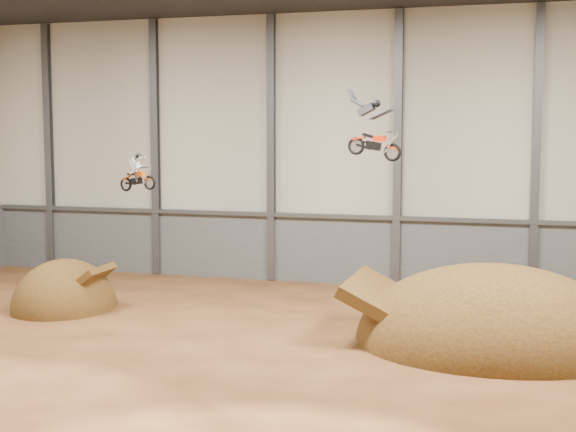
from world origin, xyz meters
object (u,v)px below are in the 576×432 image
(takeoff_ramp, at_px, (65,309))
(fmx_rider_b, at_px, (373,126))
(fmx_rider_a, at_px, (138,170))
(landing_ramp, at_px, (493,343))

(takeoff_ramp, xyz_separation_m, fmx_rider_b, (13.97, -0.30, 8.14))
(fmx_rider_a, height_order, fmx_rider_b, fmx_rider_b)
(takeoff_ramp, bearing_deg, landing_ramp, -2.18)
(fmx_rider_b, bearing_deg, takeoff_ramp, -171.28)
(landing_ramp, height_order, fmx_rider_b, fmx_rider_b)
(fmx_rider_a, relative_size, fmx_rider_b, 0.63)
(landing_ramp, xyz_separation_m, fmx_rider_b, (-4.71, 0.41, 8.14))
(takeoff_ramp, relative_size, landing_ramp, 0.50)
(landing_ramp, xyz_separation_m, fmx_rider_a, (-14.16, -0.78, 6.34))
(landing_ramp, relative_size, fmx_rider_b, 3.54)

